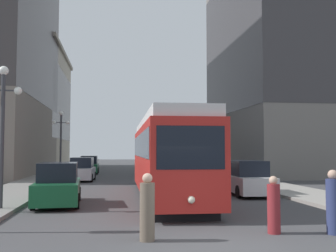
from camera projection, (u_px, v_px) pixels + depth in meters
ground_plane at (212, 249)px, 9.46m from camera, size 200.00×200.00×0.00m
sidewalk_left at (68, 170)px, 47.93m from camera, size 3.34×120.00×0.15m
sidewalk_right at (192, 169)px, 50.07m from camera, size 3.34×120.00×0.15m
streetcar at (166, 156)px, 19.78m from camera, size 2.95×14.70×3.89m
transit_bus at (192, 156)px, 32.80m from camera, size 2.60×11.66×3.45m
parked_car_left_near at (82, 170)px, 30.92m from camera, size 2.01×4.32×1.82m
parked_car_left_mid at (58, 185)px, 17.22m from camera, size 2.09×4.62×1.82m
parked_car_right_far at (246, 179)px, 21.12m from camera, size 2.01×4.90×1.82m
parked_car_left_far at (89, 165)px, 40.64m from camera, size 1.90×4.53×1.82m
pedestrian_crossing_near at (147, 209)px, 10.34m from camera, size 0.39×0.39×1.75m
pedestrian_crossing_far at (274, 207)px, 11.25m from camera, size 0.36×0.36×1.62m
pedestrian_on_sidewalk at (334, 204)px, 11.16m from camera, size 0.40×0.40×1.80m
lamp_post_left_near at (3, 114)px, 15.36m from camera, size 1.41×0.36×5.50m
lamp_post_left_far at (61, 134)px, 32.77m from camera, size 1.41×0.36×5.49m
building_left_midblock at (25, 108)px, 55.26m from camera, size 10.96×20.44×16.29m
building_right_corner at (285, 50)px, 41.64m from camera, size 12.88×19.24×25.12m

